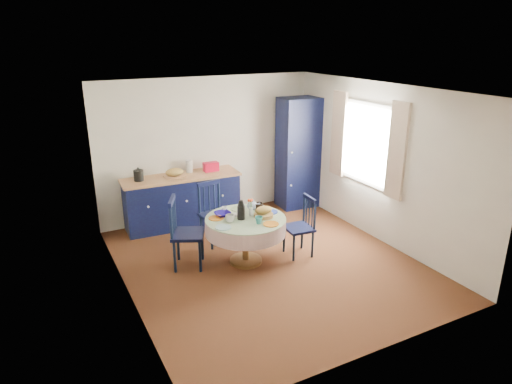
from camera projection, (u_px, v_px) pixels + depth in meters
The scene contains 17 objects.
floor at pixel (268, 263), 6.69m from camera, with size 4.50×4.50×0.00m, color black.
ceiling at pixel (270, 90), 5.87m from camera, with size 4.50×4.50×0.00m, color white.
wall_back at pixel (208, 148), 8.16m from camera, with size 4.00×0.02×2.50m, color beige.
wall_left at pixel (122, 206), 5.40m from camera, with size 0.02×4.50×2.50m, color beige.
wall_right at pixel (381, 164), 7.15m from camera, with size 0.02×4.50×2.50m, color beige.
window at pixel (367, 143), 7.29m from camera, with size 0.10×1.74×1.45m.
kitchen_counter at pixel (182, 199), 7.90m from camera, with size 2.03×0.72×1.14m.
pantry_cabinet at pixel (298, 153), 8.62m from camera, with size 0.76×0.56×2.09m.
dining_table at pixel (246, 225), 6.53m from camera, with size 1.16×1.16×0.98m.
chair_left at pixel (185, 232), 6.44m from camera, with size 0.60×0.61×1.04m.
chair_far at pixel (214, 213), 7.21m from camera, with size 0.50×0.48×0.99m.
chair_right at pixel (301, 226), 6.81m from camera, with size 0.42×0.44×0.91m.
mug_a at pixel (230, 218), 6.35m from camera, with size 0.13×0.13×0.10m, color silver.
mug_b at pixel (259, 220), 6.28m from camera, with size 0.11×0.11×0.10m, color teal.
mug_c at pixel (259, 206), 6.78m from camera, with size 0.13×0.13×0.11m, color black.
mug_d at pixel (224, 210), 6.69m from camera, with size 0.09×0.09×0.08m, color silver.
cobalt_bowl at pixel (223, 214), 6.55m from camera, with size 0.24×0.24×0.06m, color navy.
Camera 1 is at (-2.92, -5.21, 3.18)m, focal length 32.00 mm.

